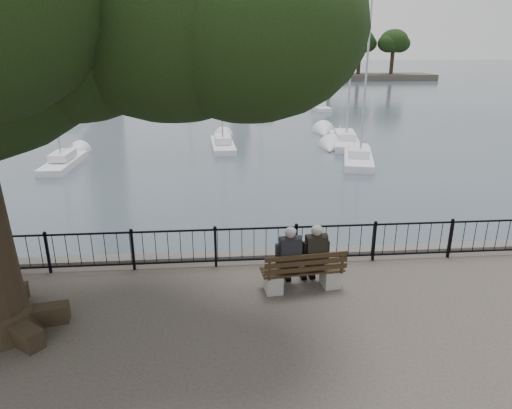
{
  "coord_description": "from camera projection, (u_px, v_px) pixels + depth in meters",
  "views": [
    {
      "loc": [
        -0.87,
        -7.78,
        5.21
      ],
      "look_at": [
        0.0,
        2.5,
        1.6
      ],
      "focal_mm": 32.0,
      "sensor_mm": 36.0,
      "label": 1
    }
  ],
  "objects": [
    {
      "name": "harbor",
      "position": [
        254.0,
        273.0,
        12.09
      ],
      "size": [
        260.0,
        260.0,
        1.2
      ],
      "color": "#4E4B44",
      "rests_on": "ground"
    },
    {
      "name": "railing",
      "position": [
        256.0,
        244.0,
        11.27
      ],
      "size": [
        22.06,
        0.06,
        1.0
      ],
      "color": "black",
      "rests_on": "ground"
    },
    {
      "name": "bench",
      "position": [
        303.0,
        275.0,
        10.2
      ],
      "size": [
        1.9,
        0.76,
        0.98
      ],
      "color": "gray",
      "rests_on": "ground"
    },
    {
      "name": "person_left",
      "position": [
        288.0,
        260.0,
        10.11
      ],
      "size": [
        0.48,
        0.8,
        1.55
      ],
      "color": "black",
      "rests_on": "ground"
    },
    {
      "name": "person_right",
      "position": [
        313.0,
        257.0,
        10.22
      ],
      "size": [
        0.48,
        0.8,
        1.55
      ],
      "color": "black",
      "rests_on": "ground"
    },
    {
      "name": "lion_monument",
      "position": [
        240.0,
        79.0,
        55.81
      ],
      "size": [
        6.13,
        6.13,
        9.01
      ],
      "color": "#4E4B44",
      "rests_on": "ground"
    },
    {
      "name": "sailboat_a",
      "position": [
        63.0,
        161.0,
        24.65
      ],
      "size": [
        1.4,
        4.68,
        8.94
      ],
      "color": "white",
      "rests_on": "ground"
    },
    {
      "name": "sailboat_b",
      "position": [
        223.0,
        143.0,
        29.02
      ],
      "size": [
        1.59,
        4.93,
        9.83
      ],
      "color": "white",
      "rests_on": "ground"
    },
    {
      "name": "sailboat_c",
      "position": [
        358.0,
        156.0,
        25.63
      ],
      "size": [
        2.89,
        5.66,
        10.27
      ],
      "color": "white",
      "rests_on": "ground"
    },
    {
      "name": "sailboat_d",
      "position": [
        345.0,
        140.0,
        30.2
      ],
      "size": [
        2.63,
        6.15,
        10.23
      ],
      "color": "white",
      "rests_on": "ground"
    },
    {
      "name": "sailboat_e",
      "position": [
        77.0,
        119.0,
        38.22
      ],
      "size": [
        1.96,
        5.5,
        11.55
      ],
      "color": "white",
      "rests_on": "ground"
    },
    {
      "name": "sailboat_f",
      "position": [
        261.0,
        112.0,
        42.3
      ],
      "size": [
        1.71,
        5.46,
        10.76
      ],
      "color": "white",
      "rests_on": "ground"
    },
    {
      "name": "sailboat_g",
      "position": [
        318.0,
        106.0,
        46.8
      ],
      "size": [
        1.82,
        5.11,
        10.23
      ],
      "color": "white",
      "rests_on": "ground"
    },
    {
      "name": "sailboat_h",
      "position": [
        190.0,
        110.0,
        43.33
      ],
      "size": [
        2.29,
        5.71,
        13.21
      ],
      "color": "white",
      "rests_on": "ground"
    },
    {
      "name": "far_shore",
      "position": [
        358.0,
        58.0,
        84.89
      ],
      "size": [
        30.0,
        8.6,
        9.18
      ],
      "color": "#3A3632",
      "rests_on": "ground"
    }
  ]
}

